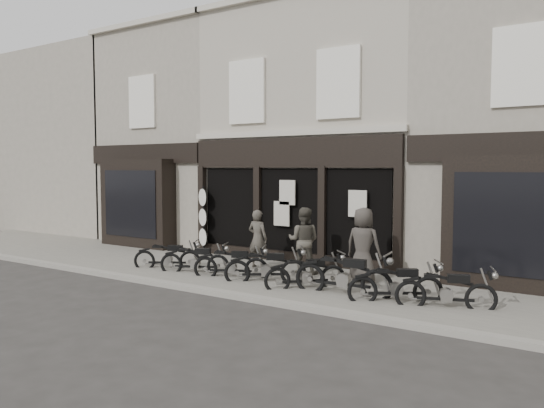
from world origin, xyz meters
The scene contains 19 objects.
ground_plane centered at (0.00, 0.00, 0.00)m, with size 90.00×90.00×0.00m, color #2D2B28.
pavement centered at (0.00, 0.90, 0.06)m, with size 30.00×4.20×0.12m, color #69655D.
kerb centered at (0.00, -1.25, 0.07)m, with size 30.00×0.25×0.13m, color gray.
central_building centered at (0.00, 5.95, 4.08)m, with size 7.30×6.22×8.34m.
neighbour_left centered at (-6.35, 5.90, 4.04)m, with size 5.60×6.73×8.34m.
neighbour_right centered at (6.35, 5.90, 4.04)m, with size 5.60×6.73×8.34m.
filler_left centered at (-14.50, 6.00, 4.10)m, with size 11.00×6.00×8.20m, color gray.
motorcycle_0 centered at (-2.43, 0.18, 0.37)m, with size 1.76×1.20×0.93m.
motorcycle_1 centered at (-1.33, 0.12, 0.38)m, with size 1.86×1.03×0.95m.
motorcycle_2 centered at (-0.12, 0.19, 0.38)m, with size 1.88×1.10×0.97m.
motorcycle_3 centered at (0.94, 0.25, 0.40)m, with size 1.82×1.42×1.00m.
motorcycle_4 centered at (2.17, 0.16, 0.39)m, with size 1.58×1.60×0.97m.
motorcycle_5 centered at (3.18, 0.12, 0.45)m, with size 2.36×0.64×1.13m.
motorcycle_6 centered at (4.43, 0.12, 0.40)m, with size 1.84×1.36×1.00m.
motorcycle_7 centered at (5.48, 0.20, 0.39)m, with size 1.96×0.97×0.98m.
man_left centered at (-0.28, 1.63, 0.96)m, with size 0.61×0.40×1.67m, color #47423A.
man_centre centered at (1.25, 1.61, 1.02)m, with size 0.88×0.68×1.81m, color #48433A.
man_right centered at (3.04, 1.52, 1.06)m, with size 0.92×0.60×1.88m, color #3B3631.
advert_sign_post centered at (-3.25, 2.70, 1.15)m, with size 0.54×0.37×2.37m.
Camera 1 is at (8.37, -10.82, 3.02)m, focal length 35.00 mm.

